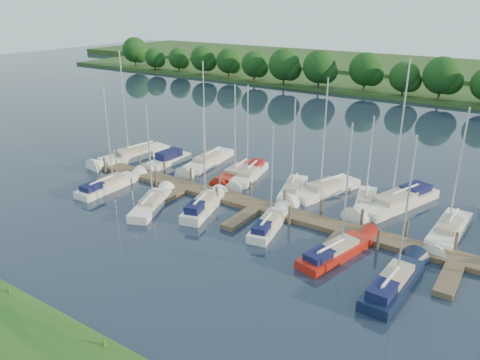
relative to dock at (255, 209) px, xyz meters
The scene contains 22 objects.
ground 7.31m from the dock, 90.00° to the right, with size 260.00×260.00×0.00m, color #1A2434.
dock is the anchor object (origin of this frame).
mooring_pilings 1.19m from the dock, 90.00° to the left, with size 38.24×2.84×2.00m.
far_shore 67.69m from the dock, 90.00° to the left, with size 180.00×30.00×0.60m, color #244119.
distant_hill 92.69m from the dock, 90.00° to the left, with size 220.00×40.00×1.40m, color #395726.
treeline 55.42m from the dock, 85.69° to the left, with size 145.37×9.11×8.04m.
sailboat_n_0 19.38m from the dock, 168.20° to the left, with size 3.56×9.83×12.38m.
motorboat 15.27m from the dock, 160.62° to the left, with size 2.00×6.12×1.83m.
sailboat_n_2 12.84m from the dock, 146.16° to the left, with size 3.10×9.18×11.47m.
sailboat_n_3 8.61m from the dock, 134.81° to the left, with size 2.51×7.73×9.73m.
sailboat_n_4 7.86m from the dock, 126.62° to the left, with size 3.12×7.79×9.80m.
sailboat_n_5 5.01m from the dock, 79.13° to the left, with size 3.35×7.31×9.42m.
sailboat_n_6 7.35m from the dock, 63.77° to the left, with size 4.35×8.72×11.19m.
sailboat_n_7 9.76m from the dock, 40.52° to the left, with size 2.86×6.58×8.39m.
sailboat_n_8 12.22m from the dock, 37.91° to the left, with size 5.34×10.41×13.17m.
sailboat_n_9 15.26m from the dock, 16.55° to the left, with size 2.25×8.15×10.48m.
sailboat_s_0 14.65m from the dock, 167.02° to the right, with size 1.98×7.80×9.95m.
sailboat_s_1 8.99m from the dock, 151.43° to the right, with size 3.95×7.17×9.40m.
sailboat_s_2 4.41m from the dock, 147.35° to the right, with size 3.12×7.04×9.28m.
sailboat_s_3 3.37m from the dock, 39.28° to the right, with size 2.61×6.70×8.61m.
sailboat_s_4 9.23m from the dock, 18.68° to the right, with size 3.43×7.89×9.88m.
sailboat_s_5 14.08m from the dock, 20.01° to the right, with size 2.29×8.02×10.28m.
Camera 1 is at (18.96, -23.59, 17.04)m, focal length 35.00 mm.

